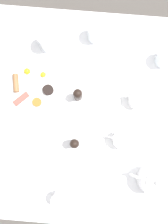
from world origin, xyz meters
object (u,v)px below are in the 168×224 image
(teapot_near, at_px, (153,180))
(teacup_with_saucer_right, at_px, (137,100))
(water_glass_short, at_px, (47,41))
(salt_grinder, at_px, (75,144))
(teacup_with_saucer_left, at_px, (121,140))
(creamer_jug, at_px, (59,199))
(pepper_grinder, at_px, (78,95))
(knife_by_plate, at_px, (6,173))
(fork_by_plate, at_px, (47,143))
(water_glass_tall, at_px, (166,58))
(breakfast_plate, at_px, (33,87))
(wine_glass_spare, at_px, (96,32))

(teapot_near, xyz_separation_m, teacup_with_saucer_right, (0.37, 0.09, -0.02))
(water_glass_short, xyz_separation_m, salt_grinder, (-0.49, -0.18, -0.00))
(teacup_with_saucer_left, relative_size, water_glass_short, 1.34)
(teapot_near, bearing_deg, salt_grinder, 169.14)
(creamer_jug, relative_size, pepper_grinder, 0.86)
(teapot_near, distance_m, knife_by_plate, 0.69)
(fork_by_plate, bearing_deg, teapot_near, -104.33)
(teapot_near, distance_m, salt_grinder, 0.39)
(water_glass_tall, height_order, knife_by_plate, water_glass_tall)
(teacup_with_saucer_right, xyz_separation_m, water_glass_short, (0.25, 0.46, 0.02))
(teapot_near, bearing_deg, teacup_with_saucer_right, 112.89)
(teapot_near, relative_size, pepper_grinder, 2.08)
(breakfast_plate, bearing_deg, water_glass_short, -14.34)
(water_glass_short, relative_size, fork_by_plate, 0.63)
(teacup_with_saucer_left, bearing_deg, pepper_grinder, 48.37)
(water_glass_tall, distance_m, pepper_grinder, 0.47)
(breakfast_plate, bearing_deg, knife_by_plate, 169.19)
(teacup_with_saucer_left, bearing_deg, teacup_with_saucer_right, -18.39)
(breakfast_plate, height_order, pepper_grinder, pepper_grinder)
(creamer_jug, bearing_deg, salt_grinder, -11.55)
(teacup_with_saucer_right, height_order, creamer_jug, same)
(creamer_jug, relative_size, fork_by_plate, 0.53)
(teacup_with_saucer_left, distance_m, water_glass_short, 0.60)
(pepper_grinder, bearing_deg, water_glass_tall, -61.83)
(teacup_with_saucer_left, distance_m, teacup_with_saucer_right, 0.21)
(water_glass_tall, height_order, salt_grinder, salt_grinder)
(teacup_with_saucer_left, bearing_deg, water_glass_tall, -24.73)
(teacup_with_saucer_right, bearing_deg, creamer_jug, 145.66)
(water_glass_short, height_order, knife_by_plate, water_glass_short)
(breakfast_plate, height_order, teapot_near, teapot_near)
(water_glass_tall, height_order, wine_glass_spare, same)
(pepper_grinder, bearing_deg, fork_by_plate, 151.43)
(breakfast_plate, bearing_deg, teacup_with_saucer_left, -116.70)
(wine_glass_spare, bearing_deg, creamer_jug, 172.27)
(teacup_with_saucer_right, xyz_separation_m, knife_by_plate, (-0.40, 0.60, -0.03))
(teacup_with_saucer_left, relative_size, pepper_grinder, 1.39)
(creamer_jug, xyz_separation_m, pepper_grinder, (0.49, -0.05, 0.02))
(teapot_near, distance_m, teacup_with_saucer_left, 0.23)
(water_glass_short, bearing_deg, wine_glass_spare, -74.31)
(teacup_with_saucer_left, height_order, creamer_jug, same)
(water_glass_short, xyz_separation_m, fork_by_plate, (-0.49, -0.04, -0.05))
(teacup_with_saucer_right, distance_m, wine_glass_spare, 0.39)
(water_glass_tall, xyz_separation_m, creamer_jug, (-0.71, 0.46, -0.01))
(water_glass_tall, bearing_deg, salt_grinder, 137.92)
(breakfast_plate, bearing_deg, fork_by_plate, -159.47)
(teacup_with_saucer_left, xyz_separation_m, creamer_jug, (-0.29, 0.27, 0.00))
(teacup_with_saucer_left, xyz_separation_m, pepper_grinder, (0.20, 0.22, 0.02))
(breakfast_plate, relative_size, fork_by_plate, 1.83)
(breakfast_plate, distance_m, fork_by_plate, 0.29)
(water_glass_short, bearing_deg, teacup_with_saucer_left, -138.90)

